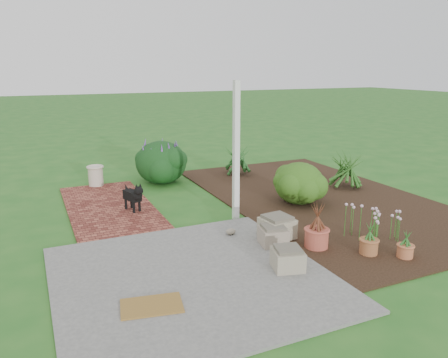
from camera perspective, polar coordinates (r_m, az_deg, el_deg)
name	(u,v)px	position (r m, az deg, el deg)	size (l,w,h in m)	color
ground	(223,223)	(7.87, -0.13, -5.76)	(80.00, 80.00, 0.00)	#22601E
concrete_patio	(191,277)	(5.94, -4.28, -12.61)	(3.50, 3.50, 0.04)	#5E5E5B
brick_path	(109,206)	(9.00, -14.75, -3.48)	(1.60, 3.50, 0.04)	#5B231D
garden_bed	(321,198)	(9.50, 12.49, -2.43)	(4.00, 7.00, 0.03)	black
veranda_post	(236,152)	(7.75, 1.59, 3.51)	(0.10, 0.10, 2.50)	white
stone_trough_near	(288,259)	(6.11, 8.31, -10.35)	(0.40, 0.40, 0.27)	gray
stone_trough_mid	(273,236)	(6.87, 6.44, -7.43)	(0.40, 0.40, 0.26)	gray
stone_trough_far	(277,228)	(7.14, 6.95, -6.37)	(0.47, 0.47, 0.31)	gray
coir_doormat	(152,306)	(5.30, -9.44, -16.00)	(0.70, 0.45, 0.02)	brown
black_dog	(133,195)	(8.47, -11.74, -2.08)	(0.31, 0.59, 0.52)	black
cream_ceramic_urn	(96,176)	(10.54, -16.41, 0.39)	(0.34, 0.34, 0.45)	beige
evergreen_shrub	(299,182)	(8.95, 9.79, -0.40)	(1.00, 1.00, 0.85)	#1D400E
agapanthus_clump_back	(346,167)	(10.33, 15.67, 1.54)	(1.06, 1.06, 0.95)	#1B3D0D
agapanthus_clump_front	(238,157)	(11.21, 1.78, 2.87)	(0.99, 0.99, 0.88)	#144019
pink_flower_patch	(377,221)	(7.45, 19.30, -5.18)	(0.91, 0.91, 0.58)	#113D0F
terracotta_pot_bronze	(316,238)	(6.89, 11.99, -7.54)	(0.36, 0.36, 0.29)	#B04D3B
terracotta_pot_small_left	(405,251)	(6.95, 22.58, -8.67)	(0.23, 0.23, 0.19)	#B8663E
terracotta_pot_small_right	(369,246)	(6.88, 18.38, -8.35)	(0.26, 0.26, 0.22)	#9C5D35
purple_flowering_bush	(161,161)	(10.59, -8.22, 2.32)	(1.22, 1.22, 1.04)	black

